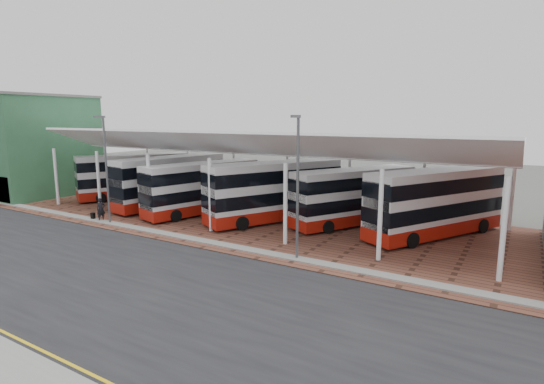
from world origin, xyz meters
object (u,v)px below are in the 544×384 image
at_px(pedestrian, 101,210).
at_px(bus_0, 134,176).
at_px(bus_5, 436,203).
at_px(bus_4, 354,197).
at_px(bus_3, 274,192).
at_px(bus_2, 202,188).
at_px(bus_1, 170,182).

bearing_deg(pedestrian, bus_0, 48.68).
bearing_deg(bus_5, bus_4, -152.68).
bearing_deg(bus_5, pedestrian, -129.83).
distance_m(bus_0, bus_5, 28.34).
xyz_separation_m(bus_0, bus_3, (16.88, -1.01, 0.12)).
distance_m(bus_0, pedestrian, 9.85).
bearing_deg(pedestrian, bus_5, -54.42).
relative_size(bus_0, bus_2, 0.98).
xyz_separation_m(bus_2, pedestrian, (-4.87, -6.21, -1.20)).
bearing_deg(bus_1, bus_5, 13.73).
height_order(bus_1, bus_4, bus_1).
distance_m(bus_1, bus_3, 10.87).
relative_size(bus_3, bus_5, 1.02).
relative_size(bus_0, bus_3, 0.94).
distance_m(bus_4, pedestrian, 19.31).
bearing_deg(bus_0, bus_1, 18.67).
xyz_separation_m(bus_1, bus_4, (16.53, 2.07, -0.15)).
xyz_separation_m(bus_0, bus_2, (10.39, -1.85, -0.04)).
relative_size(bus_4, pedestrian, 5.55).
distance_m(bus_2, bus_4, 12.47).
bearing_deg(bus_0, bus_5, 30.52).
distance_m(bus_1, pedestrian, 7.12).
distance_m(bus_4, bus_5, 5.79).
bearing_deg(bus_1, bus_2, -1.18).
bearing_deg(bus_4, bus_1, -143.89).
relative_size(bus_3, pedestrian, 6.13).
xyz_separation_m(bus_0, bus_4, (22.54, 1.00, -0.08)).
relative_size(bus_1, bus_3, 1.01).
xyz_separation_m(bus_0, bus_1, (6.01, -1.08, 0.07)).
height_order(bus_4, pedestrian, bus_4).
bearing_deg(bus_3, bus_1, -152.76).
xyz_separation_m(bus_0, pedestrian, (5.52, -8.06, -1.25)).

